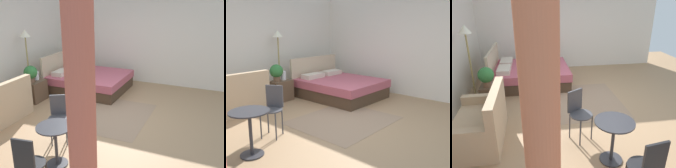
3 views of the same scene
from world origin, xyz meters
The scene contains 13 objects.
ground_plane centered at (0.00, 0.00, -0.01)m, with size 9.00×8.95×0.02m, color #9E7A56.
wall_right centered at (3.00, 0.00, 1.44)m, with size 0.12×5.95×2.89m, color silver.
area_rug centered at (0.28, 0.09, 0.00)m, with size 1.92×1.68×0.01m, color #93755B.
bed centered at (1.62, 1.37, 0.27)m, with size 1.74×2.06×1.03m.
couch centered at (-0.91, 2.17, 0.30)m, with size 1.31×0.79×0.91m.
nightstand centered at (0.34, 2.22, 0.26)m, with size 0.54×0.37×0.53m.
potted_plant centered at (0.24, 2.24, 0.77)m, with size 0.33×0.33×0.43m.
vase centered at (0.46, 2.26, 0.64)m, with size 0.13×0.13×0.22m.
floor_lamp centered at (0.59, 2.61, 1.40)m, with size 0.30×0.30×1.77m.
balcony_table centered at (-1.74, 0.16, 0.47)m, with size 0.57×0.57×0.68m.
cafe_chair_near_window centered at (-1.08, 0.54, 0.54)m, with size 0.52×0.52×0.87m.
cafe_chair_near_couch centered at (-2.50, 0.05, 0.56)m, with size 0.41×0.41×0.93m.
curtain_right centered at (-2.75, 1.22, 1.31)m, with size 0.30×0.30×2.62m.
Camera 3 is at (-4.21, 1.27, 2.33)m, focal length 34.53 mm.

